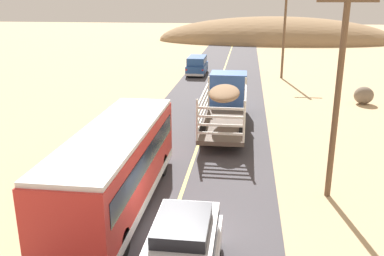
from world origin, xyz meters
The scene contains 11 objects.
ground_plane centered at (0.00, 0.00, 0.00)m, with size 240.00×240.00×0.00m, color tan.
road_surface centered at (0.00, 0.00, 0.01)m, with size 8.00×120.00×0.02m, color #423F44.
road_centre_line centered at (0.00, 0.00, 0.02)m, with size 0.16×117.60×0.00m, color #D8CC4C.
suv_near centered at (0.99, -2.72, 1.15)m, with size 1.90×4.62×2.29m.
livestock_truck centered at (1.32, 14.18, 1.79)m, with size 2.53×9.70×3.02m.
bus centered at (-2.28, 1.85, 1.75)m, with size 2.54×10.00×3.21m.
car_far centered at (-2.68, 31.39, 1.09)m, with size 1.90×4.62×1.93m.
power_pole_near centered at (6.08, 3.97, 4.51)m, with size 2.20×0.24×8.43m.
power_pole_mid centered at (6.08, 30.59, 4.66)m, with size 2.20×0.24×8.73m.
boulder_near_shoulder centered at (11.58, 20.51, 0.67)m, with size 1.46×1.38×1.34m, color #756656.
distant_hill centered at (7.49, 67.72, 0.00)m, with size 43.27×19.02×8.95m, color #957553.
Camera 1 is at (2.52, -12.57, 7.97)m, focal length 39.28 mm.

